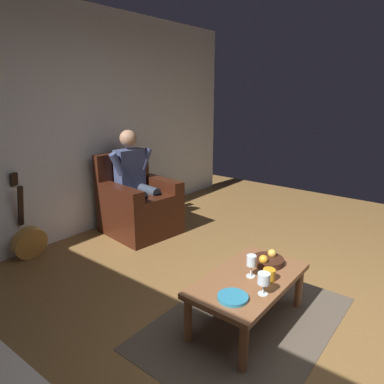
# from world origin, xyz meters

# --- Properties ---
(ground_plane) EXTENTS (7.48, 7.48, 0.00)m
(ground_plane) POSITION_xyz_m (0.00, 0.00, 0.00)
(ground_plane) COLOR brown
(wall_back) EXTENTS (5.98, 0.06, 2.72)m
(wall_back) POSITION_xyz_m (0.00, -3.15, 1.36)
(wall_back) COLOR silver
(wall_back) RESTS_ON ground
(rug) EXTENTS (1.71, 1.17, 0.01)m
(rug) POSITION_xyz_m (0.22, -0.57, 0.00)
(rug) COLOR brown
(rug) RESTS_ON ground
(armchair) EXTENTS (0.87, 0.92, 0.99)m
(armchair) POSITION_xyz_m (-0.55, -2.57, 0.34)
(armchair) COLOR #37170D
(armchair) RESTS_ON ground
(person_seated) EXTENTS (0.63, 0.59, 1.28)m
(person_seated) POSITION_xyz_m (-0.55, -2.60, 0.70)
(person_seated) COLOR #3A4368
(person_seated) RESTS_ON ground
(coffee_table) EXTENTS (1.00, 0.56, 0.39)m
(coffee_table) POSITION_xyz_m (0.22, -0.57, 0.33)
(coffee_table) COLOR brown
(coffee_table) RESTS_ON ground
(guitar) EXTENTS (0.36, 0.26, 0.93)m
(guitar) POSITION_xyz_m (0.69, -2.94, 0.21)
(guitar) COLOR #AB7936
(guitar) RESTS_ON ground
(wine_glass_near) EXTENTS (0.09, 0.09, 0.16)m
(wine_glass_near) POSITION_xyz_m (0.35, -0.38, 0.50)
(wine_glass_near) COLOR silver
(wine_glass_near) RESTS_ON coffee_table
(wine_glass_far) EXTENTS (0.07, 0.07, 0.17)m
(wine_glass_far) POSITION_xyz_m (0.19, -0.57, 0.51)
(wine_glass_far) COLOR silver
(wine_glass_far) RESTS_ON coffee_table
(fruit_bowl) EXTENTS (0.25, 0.25, 0.11)m
(fruit_bowl) POSITION_xyz_m (-0.07, -0.55, 0.42)
(fruit_bowl) COLOR #391D13
(fruit_bowl) RESTS_ON coffee_table
(decorative_dish) EXTENTS (0.21, 0.21, 0.02)m
(decorative_dish) POSITION_xyz_m (0.53, -0.52, 0.40)
(decorative_dish) COLOR teal
(decorative_dish) RESTS_ON coffee_table
(candle_jar) EXTENTS (0.09, 0.09, 0.09)m
(candle_jar) POSITION_xyz_m (0.16, -0.43, 0.43)
(candle_jar) COLOR orange
(candle_jar) RESTS_ON coffee_table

